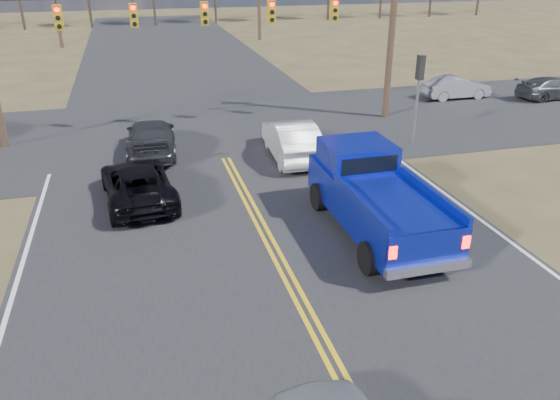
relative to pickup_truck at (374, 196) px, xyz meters
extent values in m
cube|color=#28282B|center=(-3.21, 3.39, -1.14)|extent=(14.00, 120.00, 0.02)
cube|color=#28282B|center=(-3.21, 11.39, -1.14)|extent=(120.00, 12.00, 0.02)
cylinder|color=#473323|center=(5.79, 11.39, 3.86)|extent=(0.32, 0.32, 10.00)
cube|color=#B28C14|center=(-9.21, 11.39, 4.16)|extent=(0.34, 0.24, 1.00)
cylinder|color=#FF0C05|center=(-9.21, 11.25, 4.49)|extent=(0.20, 0.06, 0.20)
cylinder|color=black|center=(-9.21, 11.25, 4.16)|extent=(0.20, 0.06, 0.20)
cylinder|color=black|center=(-9.21, 11.25, 3.83)|extent=(0.20, 0.06, 0.20)
cube|color=black|center=(-9.21, 11.22, 4.60)|extent=(0.24, 0.14, 0.03)
cube|color=#B28C14|center=(-6.21, 11.39, 4.16)|extent=(0.34, 0.24, 1.00)
cylinder|color=#FF0C05|center=(-6.21, 11.25, 4.49)|extent=(0.20, 0.06, 0.20)
cylinder|color=black|center=(-6.21, 11.25, 4.16)|extent=(0.20, 0.06, 0.20)
cylinder|color=black|center=(-6.21, 11.25, 3.83)|extent=(0.20, 0.06, 0.20)
cube|color=black|center=(-6.21, 11.22, 4.60)|extent=(0.24, 0.14, 0.03)
cube|color=#B28C14|center=(-3.21, 11.39, 4.16)|extent=(0.34, 0.24, 1.00)
cylinder|color=#FF0C05|center=(-3.21, 11.25, 4.49)|extent=(0.20, 0.06, 0.20)
cylinder|color=black|center=(-3.21, 11.25, 4.16)|extent=(0.20, 0.06, 0.20)
cylinder|color=black|center=(-3.21, 11.25, 3.83)|extent=(0.20, 0.06, 0.20)
cube|color=black|center=(-3.21, 11.22, 4.60)|extent=(0.24, 0.14, 0.03)
cube|color=#B28C14|center=(-0.21, 11.39, 4.16)|extent=(0.34, 0.24, 1.00)
cylinder|color=#FF0C05|center=(-0.21, 11.25, 4.49)|extent=(0.20, 0.06, 0.20)
cylinder|color=black|center=(-0.21, 11.25, 4.16)|extent=(0.20, 0.06, 0.20)
cylinder|color=black|center=(-0.21, 11.25, 3.83)|extent=(0.20, 0.06, 0.20)
cube|color=black|center=(-0.21, 11.22, 4.60)|extent=(0.24, 0.14, 0.03)
cube|color=#B28C14|center=(2.79, 11.39, 4.16)|extent=(0.34, 0.24, 1.00)
cylinder|color=#FF0C05|center=(2.79, 11.25, 4.49)|extent=(0.20, 0.06, 0.20)
cylinder|color=black|center=(2.79, 11.25, 4.16)|extent=(0.20, 0.06, 0.20)
cylinder|color=black|center=(2.79, 11.25, 3.83)|extent=(0.20, 0.06, 0.20)
cube|color=black|center=(2.79, 11.22, 4.60)|extent=(0.24, 0.14, 0.03)
cylinder|color=slate|center=(4.99, 6.89, 0.46)|extent=(0.12, 0.12, 3.20)
cube|color=black|center=(4.99, 6.89, 2.26)|extent=(0.24, 0.34, 1.00)
cylinder|color=#33261C|center=(-17.21, 53.39, 1.61)|extent=(0.28, 0.28, 5.50)
cylinder|color=#33261C|center=(-10.21, 53.39, 1.61)|extent=(0.28, 0.28, 5.50)
cylinder|color=#33261C|center=(-3.21, 53.39, 1.61)|extent=(0.28, 0.28, 5.50)
cylinder|color=black|center=(-1.07, -2.25, -0.69)|extent=(0.36, 0.90, 0.90)
cylinder|color=black|center=(1.07, -2.25, -0.69)|extent=(0.36, 0.90, 0.90)
cylinder|color=black|center=(-1.07, 1.82, -0.69)|extent=(0.36, 0.90, 0.90)
cylinder|color=black|center=(1.07, 1.82, -0.69)|extent=(0.36, 0.90, 0.90)
cube|color=#101FAD|center=(0.00, -0.21, -0.12)|extent=(2.26, 6.10, 1.13)
cube|color=#101FAD|center=(0.00, 1.43, 0.80)|extent=(2.09, 1.92, 0.81)
cube|color=black|center=(0.00, 0.49, 0.80)|extent=(1.81, 0.07, 0.51)
cube|color=#101FAD|center=(-1.07, -1.40, 0.55)|extent=(0.11, 3.73, 0.23)
cube|color=#101FAD|center=(1.07, -1.40, 0.55)|extent=(0.11, 3.73, 0.23)
cube|color=#101FAD|center=(0.00, -3.24, 0.10)|extent=(2.26, 0.09, 0.68)
cube|color=silver|center=(0.00, -3.32, -0.52)|extent=(2.32, 0.20, 0.25)
cube|color=#FF0C05|center=(-0.99, -3.29, 0.05)|extent=(0.20, 0.07, 0.34)
cube|color=#FF0C05|center=(1.00, -3.29, 0.05)|extent=(0.20, 0.07, 0.34)
imported|color=black|center=(-6.78, 4.04, -0.49)|extent=(2.61, 4.89, 1.31)
imported|color=white|center=(-0.54, 6.86, -0.35)|extent=(1.93, 4.87, 1.58)
imported|color=#2F2F33|center=(-6.07, 8.89, -0.43)|extent=(2.26, 4.98, 1.41)
imported|color=#96979D|center=(11.42, 13.93, -0.50)|extent=(1.37, 3.87, 1.27)
imported|color=#39393E|center=(16.67, 12.42, -0.52)|extent=(1.94, 4.33, 1.23)
camera|label=1|loc=(-6.59, -13.54, 6.62)|focal=35.00mm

